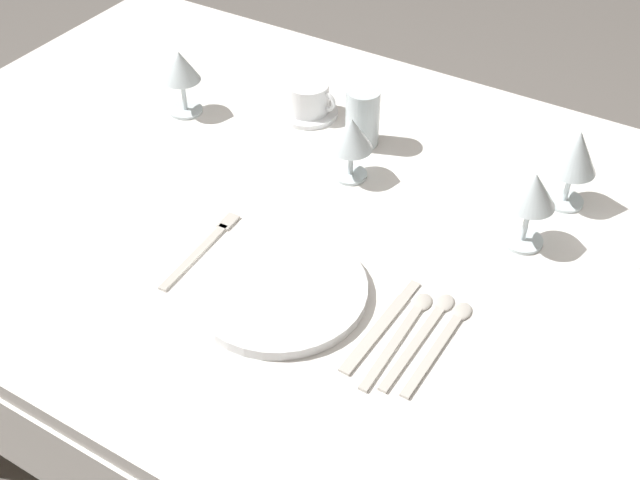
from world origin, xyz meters
The scene contains 15 objects.
ground_plane centered at (0.00, 0.00, 0.00)m, with size 6.00×6.00×0.00m, color slate.
dining_table centered at (0.00, 0.00, 0.66)m, with size 1.80×1.11×0.74m.
dinner_plate centered at (0.01, -0.20, 0.75)m, with size 0.27×0.27×0.02m, color white.
fork_outer centered at (-0.15, -0.18, 0.74)m, with size 0.03×0.21×0.00m.
dinner_knife centered at (0.18, -0.19, 0.74)m, with size 0.02×0.22×0.00m.
spoon_soup centered at (0.21, -0.17, 0.74)m, with size 0.03×0.21×0.01m.
spoon_dessert centered at (0.24, -0.15, 0.74)m, with size 0.03×0.22×0.01m.
spoon_tea centered at (0.27, -0.15, 0.74)m, with size 0.03×0.21×0.01m.
saucer_left centered at (-0.22, 0.26, 0.74)m, with size 0.12×0.12×0.01m, color white.
coffee_cup_left centered at (-0.22, 0.26, 0.78)m, with size 0.11×0.09×0.06m.
wine_glass_centre centered at (-0.44, 0.14, 0.84)m, with size 0.08×0.08×0.13m.
wine_glass_left centered at (0.29, 0.11, 0.84)m, with size 0.08×0.08×0.14m.
wine_glass_right centered at (0.31, 0.25, 0.84)m, with size 0.08×0.08×0.15m.
wine_glass_far centered at (-0.05, 0.12, 0.83)m, with size 0.08×0.08×0.12m.
drink_tumbler centered at (-0.08, 0.23, 0.80)m, with size 0.07×0.07×0.11m.
Camera 1 is at (0.51, -0.92, 1.62)m, focal length 44.91 mm.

